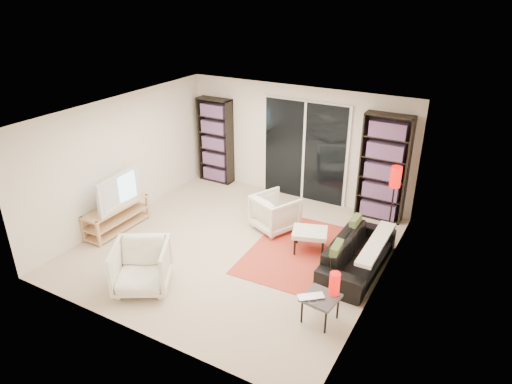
{
  "coord_description": "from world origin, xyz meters",
  "views": [
    {
      "loc": [
        3.72,
        -5.89,
        4.28
      ],
      "look_at": [
        0.25,
        0.3,
        1.0
      ],
      "focal_mm": 32.0,
      "sensor_mm": 36.0,
      "label": 1
    }
  ],
  "objects_px": {
    "bookshelf_right": "(384,168)",
    "side_table": "(321,299)",
    "tv_stand": "(117,217)",
    "armchair_front": "(141,267)",
    "floor_lamp": "(395,184)",
    "ottoman": "(310,233)",
    "armchair_back": "(275,212)",
    "bookshelf_left": "(215,141)",
    "sofa": "(358,254)"
  },
  "relations": [
    {
      "from": "bookshelf_right",
      "to": "side_table",
      "type": "relative_size",
      "value": 4.19
    },
    {
      "from": "tv_stand",
      "to": "armchair_front",
      "type": "bearing_deg",
      "value": -34.78
    },
    {
      "from": "floor_lamp",
      "to": "bookshelf_right",
      "type": "bearing_deg",
      "value": 118.31
    },
    {
      "from": "ottoman",
      "to": "side_table",
      "type": "bearing_deg",
      "value": -62.21
    },
    {
      "from": "armchair_back",
      "to": "ottoman",
      "type": "bearing_deg",
      "value": 179.36
    },
    {
      "from": "armchair_back",
      "to": "floor_lamp",
      "type": "xyz_separation_m",
      "value": [
        1.96,
        0.71,
        0.73
      ]
    },
    {
      "from": "ottoman",
      "to": "side_table",
      "type": "xyz_separation_m",
      "value": [
        0.84,
        -1.6,
        0.01
      ]
    },
    {
      "from": "armchair_front",
      "to": "ottoman",
      "type": "relative_size",
      "value": 1.16
    },
    {
      "from": "bookshelf_left",
      "to": "armchair_back",
      "type": "relative_size",
      "value": 2.6
    },
    {
      "from": "bookshelf_right",
      "to": "tv_stand",
      "type": "distance_m",
      "value": 5.13
    },
    {
      "from": "sofa",
      "to": "armchair_front",
      "type": "distance_m",
      "value": 3.42
    },
    {
      "from": "bookshelf_left",
      "to": "floor_lamp",
      "type": "height_order",
      "value": "bookshelf_left"
    },
    {
      "from": "tv_stand",
      "to": "armchair_front",
      "type": "height_order",
      "value": "armchair_front"
    },
    {
      "from": "bookshelf_right",
      "to": "armchair_back",
      "type": "height_order",
      "value": "bookshelf_right"
    },
    {
      "from": "bookshelf_right",
      "to": "sofa",
      "type": "height_order",
      "value": "bookshelf_right"
    },
    {
      "from": "floor_lamp",
      "to": "tv_stand",
      "type": "bearing_deg",
      "value": -154.4
    },
    {
      "from": "armchair_front",
      "to": "armchair_back",
      "type": "bearing_deg",
      "value": 40.33
    },
    {
      "from": "armchair_back",
      "to": "side_table",
      "type": "height_order",
      "value": "armchair_back"
    },
    {
      "from": "bookshelf_left",
      "to": "sofa",
      "type": "distance_m",
      "value": 4.54
    },
    {
      "from": "bookshelf_left",
      "to": "floor_lamp",
      "type": "distance_m",
      "value": 4.29
    },
    {
      "from": "armchair_back",
      "to": "side_table",
      "type": "bearing_deg",
      "value": 155.1
    },
    {
      "from": "side_table",
      "to": "floor_lamp",
      "type": "relative_size",
      "value": 0.36
    },
    {
      "from": "bookshelf_left",
      "to": "armchair_front",
      "type": "distance_m",
      "value": 4.3
    },
    {
      "from": "bookshelf_right",
      "to": "floor_lamp",
      "type": "xyz_separation_m",
      "value": [
        0.38,
        -0.7,
        0.02
      ]
    },
    {
      "from": "armchair_back",
      "to": "ottoman",
      "type": "distance_m",
      "value": 0.97
    },
    {
      "from": "bookshelf_right",
      "to": "side_table",
      "type": "bearing_deg",
      "value": -87.72
    },
    {
      "from": "ottoman",
      "to": "armchair_front",
      "type": "bearing_deg",
      "value": -129.03
    },
    {
      "from": "ottoman",
      "to": "floor_lamp",
      "type": "xyz_separation_m",
      "value": [
        1.08,
        1.12,
        0.72
      ]
    },
    {
      "from": "floor_lamp",
      "to": "armchair_front",
      "type": "bearing_deg",
      "value": -130.76
    },
    {
      "from": "tv_stand",
      "to": "armchair_front",
      "type": "xyz_separation_m",
      "value": [
        1.67,
        -1.16,
        0.11
      ]
    },
    {
      "from": "bookshelf_left",
      "to": "side_table",
      "type": "distance_m",
      "value": 5.29
    },
    {
      "from": "tv_stand",
      "to": "floor_lamp",
      "type": "relative_size",
      "value": 0.97
    },
    {
      "from": "sofa",
      "to": "armchair_back",
      "type": "xyz_separation_m",
      "value": [
        -1.78,
        0.54,
        0.07
      ]
    },
    {
      "from": "bookshelf_left",
      "to": "floor_lamp",
      "type": "bearing_deg",
      "value": -9.42
    },
    {
      "from": "bookshelf_right",
      "to": "tv_stand",
      "type": "height_order",
      "value": "bookshelf_right"
    },
    {
      "from": "bookshelf_left",
      "to": "bookshelf_right",
      "type": "bearing_deg",
      "value": -0.0
    },
    {
      "from": "bookshelf_left",
      "to": "sofa",
      "type": "height_order",
      "value": "bookshelf_left"
    },
    {
      "from": "armchair_front",
      "to": "side_table",
      "type": "xyz_separation_m",
      "value": [
        2.64,
        0.62,
        -0.02
      ]
    },
    {
      "from": "bookshelf_left",
      "to": "armchair_front",
      "type": "height_order",
      "value": "bookshelf_left"
    },
    {
      "from": "ottoman",
      "to": "side_table",
      "type": "distance_m",
      "value": 1.81
    },
    {
      "from": "armchair_front",
      "to": "ottoman",
      "type": "bearing_deg",
      "value": 20.55
    },
    {
      "from": "sofa",
      "to": "tv_stand",
      "type": "bearing_deg",
      "value": 103.2
    },
    {
      "from": "armchair_front",
      "to": "ottoman",
      "type": "distance_m",
      "value": 2.86
    },
    {
      "from": "armchair_front",
      "to": "bookshelf_left",
      "type": "bearing_deg",
      "value": 78.0
    },
    {
      "from": "ottoman",
      "to": "sofa",
      "type": "bearing_deg",
      "value": -7.79
    },
    {
      "from": "bookshelf_right",
      "to": "floor_lamp",
      "type": "distance_m",
      "value": 0.8
    },
    {
      "from": "bookshelf_right",
      "to": "sofa",
      "type": "relative_size",
      "value": 1.11
    },
    {
      "from": "tv_stand",
      "to": "sofa",
      "type": "distance_m",
      "value": 4.47
    },
    {
      "from": "floor_lamp",
      "to": "side_table",
      "type": "bearing_deg",
      "value": -95.07
    },
    {
      "from": "ottoman",
      "to": "bookshelf_right",
      "type": "bearing_deg",
      "value": 68.87
    }
  ]
}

